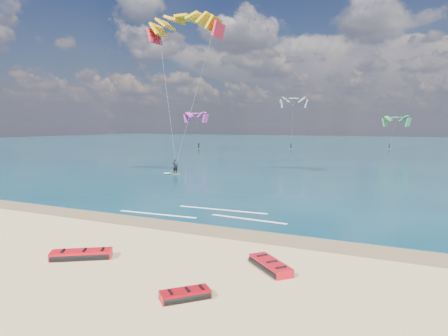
# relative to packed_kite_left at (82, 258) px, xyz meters

# --- Properties ---
(ground) EXTENTS (320.00, 320.00, 0.00)m
(ground) POSITION_rel_packed_kite_left_xyz_m (-0.24, 43.75, 0.00)
(ground) COLOR tan
(ground) RESTS_ON ground
(wet_sand_strip) EXTENTS (320.00, 2.40, 0.01)m
(wet_sand_strip) POSITION_rel_packed_kite_left_xyz_m (-0.24, 6.75, 0.00)
(wet_sand_strip) COLOR brown
(wet_sand_strip) RESTS_ON ground
(sea) EXTENTS (320.00, 200.00, 0.04)m
(sea) POSITION_rel_packed_kite_left_xyz_m (-0.24, 107.75, 0.02)
(sea) COLOR #0B3440
(sea) RESTS_ON ground
(packed_kite_left) EXTENTS (3.04, 2.57, 0.43)m
(packed_kite_left) POSITION_rel_packed_kite_left_xyz_m (0.00, 0.00, 0.00)
(packed_kite_left) COLOR red
(packed_kite_left) RESTS_ON ground
(packed_kite_mid) EXTENTS (2.72, 2.62, 0.42)m
(packed_kite_mid) POSITION_rel_packed_kite_left_xyz_m (8.13, 2.32, 0.00)
(packed_kite_mid) COLOR red
(packed_kite_mid) RESTS_ON ground
(packed_kite_right) EXTENTS (2.01, 2.05, 0.36)m
(packed_kite_right) POSITION_rel_packed_kite_left_xyz_m (6.38, -1.62, 0.00)
(packed_kite_right) COLOR #A50710
(packed_kite_right) RESTS_ON ground
(kitesurfer_main) EXTENTS (11.38, 6.06, 18.53)m
(kitesurfer_main) POSITION_rel_packed_kite_left_xyz_m (-10.36, 25.52, 9.56)
(kitesurfer_main) COLOR gold
(kitesurfer_main) RESTS_ON sea
(shoreline_foam) EXTENTS (11.56, 3.62, 0.01)m
(shoreline_foam) POSITION_rel_packed_kite_left_xyz_m (1.04, 10.30, 0.04)
(shoreline_foam) COLOR white
(shoreline_foam) RESTS_ON ground
(distant_kites) EXTENTS (78.01, 22.91, 12.15)m
(distant_kites) POSITION_rel_packed_kite_left_xyz_m (2.15, 78.94, 5.26)
(distant_kites) COLOR green
(distant_kites) RESTS_ON ground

